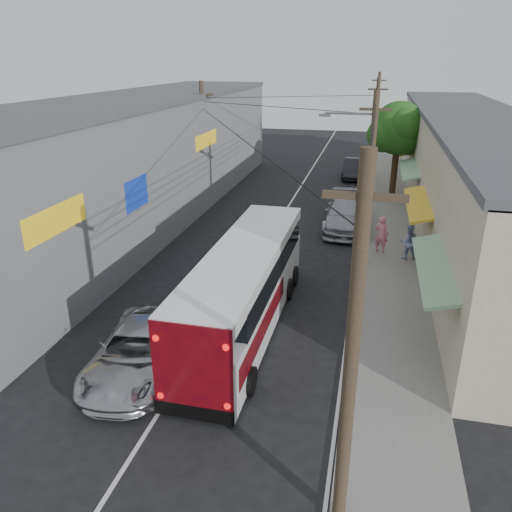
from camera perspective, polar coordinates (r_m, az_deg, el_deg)
The scene contains 13 objects.
ground at distance 14.75m, azimuth -11.59°, elevation -17.94°, with size 120.00×120.00×0.00m, color black.
sidewalk at distance 31.56m, azimuth 14.88°, elevation 3.98°, with size 3.00×80.00×0.12m, color slate.
building_right at distance 33.22m, azimuth 23.20°, elevation 9.35°, with size 7.09×40.00×6.25m.
building_left at distance 31.84m, azimuth -12.89°, elevation 11.00°, with size 7.20×36.00×7.25m.
utility_poles at distance 30.98m, azimuth 9.25°, elevation 11.86°, with size 11.80×45.28×8.00m.
street_tree at distance 36.49m, azimuth 16.08°, elevation 13.65°, with size 4.40×4.00×6.60m.
coach_bus at distance 18.00m, azimuth -1.17°, elevation -3.53°, with size 2.58×10.93×3.14m.
jeepney at distance 16.33m, azimuth -13.37°, elevation -10.56°, with size 2.47×5.35×1.49m, color #B6B7BD.
parked_suv at distance 29.40m, azimuth 10.37°, elevation 4.77°, with size 2.50×6.16×1.79m, color #9D9CA3.
parked_car_mid at distance 31.37m, azimuth 10.07°, elevation 5.61°, with size 1.79×4.46×1.52m, color #242429.
parked_car_far at distance 42.52m, azimuth 11.12°, elevation 9.78°, with size 1.63×4.67×1.54m, color black.
pedestrian_near at distance 25.82m, azimuth 14.13°, elevation 2.43°, with size 0.68×0.45×1.86m, color pink.
pedestrian_far at distance 25.28m, azimuth 17.02°, elevation 1.54°, with size 0.84×0.65×1.73m, color #8897C6.
Camera 1 is at (5.28, -10.14, 9.32)m, focal length 35.00 mm.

